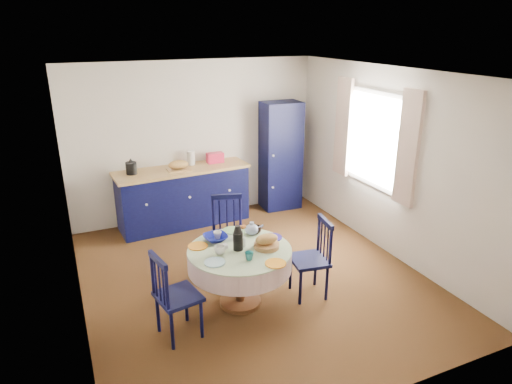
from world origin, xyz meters
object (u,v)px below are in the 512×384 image
chair_far (228,233)px  chair_left (174,295)px  pantry_cabinet (281,156)px  mug_c (256,230)px  dining_table (241,258)px  mug_a (220,250)px  cobalt_bowl (215,238)px  mug_d (218,235)px  kitchen_counter (183,196)px  mug_b (249,256)px  chair_right (312,258)px

chair_far → chair_left: bearing=-115.7°
pantry_cabinet → mug_c: 2.61m
dining_table → mug_a: (-0.24, -0.02, 0.16)m
dining_table → cobalt_bowl: dining_table is taller
mug_c → mug_d: bearing=173.7°
chair_far → mug_a: (-0.41, -0.85, 0.25)m
pantry_cabinet → cobalt_bowl: (-1.93, -2.17, -0.19)m
kitchen_counter → chair_left: (-0.85, -2.70, 0.00)m
pantry_cabinet → dining_table: 3.05m
kitchen_counter → cobalt_bowl: kitchen_counter is taller
mug_b → mug_d: (-0.13, 0.61, 0.00)m
dining_table → mug_c: 0.47m
kitchen_counter → chair_left: 2.83m
mug_c → cobalt_bowl: size_ratio=0.43×
cobalt_bowl → mug_c: bearing=-1.6°
dining_table → mug_c: bearing=42.2°
mug_a → mug_d: mug_a is taller
dining_table → chair_far: 0.85m
kitchen_counter → pantry_cabinet: size_ratio=1.15×
mug_a → mug_b: bearing=-46.1°
kitchen_counter → mug_b: (-0.04, -2.70, 0.26)m
pantry_cabinet → mug_b: pantry_cabinet is taller
pantry_cabinet → mug_a: bearing=-125.9°
kitchen_counter → chair_left: kitchen_counter is taller
dining_table → mug_b: dining_table is taller
mug_b → cobalt_bowl: bearing=106.6°
kitchen_counter → chair_far: size_ratio=2.17×
chair_far → mug_d: size_ratio=10.26×
chair_left → chair_right: bearing=-96.6°
dining_table → mug_a: size_ratio=9.69×
pantry_cabinet → cobalt_bowl: size_ratio=6.73×
mug_a → mug_d: (0.10, 0.36, -0.00)m
dining_table → chair_right: bearing=-10.5°
chair_far → mug_d: chair_far is taller
mug_b → mug_d: size_ratio=1.00×
cobalt_bowl → chair_far: bearing=56.5°
dining_table → mug_b: size_ratio=12.42×
dining_table → chair_right: (0.83, -0.15, -0.10)m
kitchen_counter → mug_b: 2.71m
pantry_cabinet → mug_b: size_ratio=19.46×
chair_far → chair_right: (0.66, -0.98, -0.01)m
chair_left → mug_d: 0.95m
mug_a → mug_c: (0.57, 0.31, -0.00)m
chair_far → pantry_cabinet: bearing=62.4°
pantry_cabinet → mug_a: (-1.99, -2.49, -0.17)m
kitchen_counter → mug_c: size_ratio=18.09×
dining_table → chair_right: 0.85m
cobalt_bowl → mug_a: bearing=-101.3°
pantry_cabinet → mug_d: 2.85m
chair_far → chair_right: bearing=-39.9°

